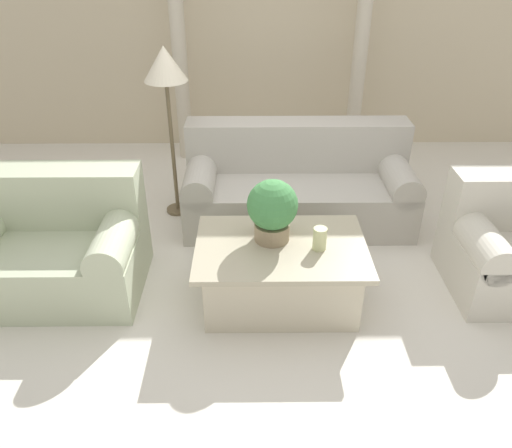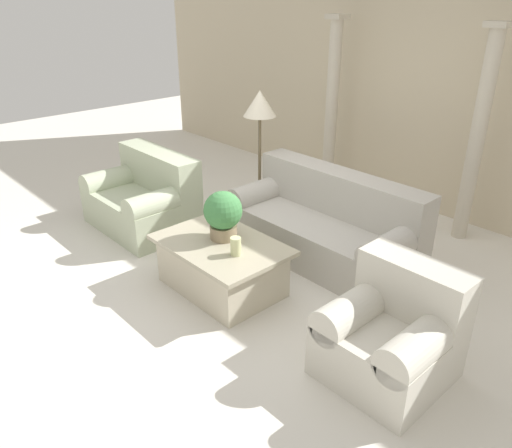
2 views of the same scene
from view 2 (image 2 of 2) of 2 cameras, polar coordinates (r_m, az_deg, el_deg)
ground_plane at (r=5.13m, az=-0.82°, el=-5.01°), size 16.00×16.00×0.00m
wall_back at (r=6.63m, az=17.51°, el=15.61°), size 10.00×0.06×3.20m
sofa_long at (r=5.27m, az=7.91°, el=-0.10°), size 2.06×0.88×0.88m
loveseat at (r=6.03m, az=-12.60°, el=2.95°), size 1.29×0.88×0.88m
coffee_table at (r=4.69m, az=-3.93°, el=-4.73°), size 1.21×0.83×0.48m
potted_plant at (r=4.56m, az=-3.79°, el=1.19°), size 0.36×0.36×0.46m
pillar_candle at (r=4.33m, az=-2.33°, el=-2.56°), size 0.10×0.10×0.17m
floor_lamp at (r=5.79m, az=0.44°, el=12.91°), size 0.38×0.38×1.57m
column_left at (r=6.84m, az=8.65°, el=13.15°), size 0.23×0.23×2.31m
column_right at (r=5.84m, az=24.00°, el=9.19°), size 0.23×0.23×2.31m
armchair at (r=3.80m, az=15.34°, el=-11.81°), size 0.82×0.83×0.85m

